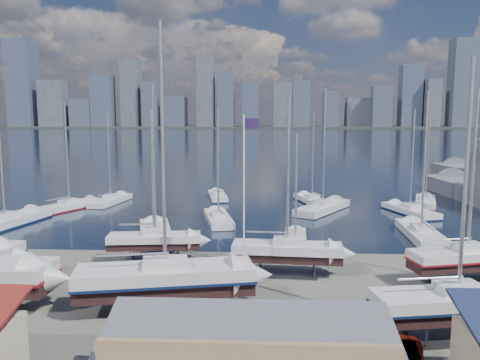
{
  "coord_description": "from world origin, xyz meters",
  "views": [
    {
      "loc": [
        0.55,
        -42.89,
        12.59
      ],
      "look_at": [
        -1.92,
        8.0,
        5.83
      ],
      "focal_mm": 35.0,
      "sensor_mm": 36.0,
      "label": 1
    }
  ],
  "objects": [
    {
      "name": "ground",
      "position": [
        0.0,
        -10.0,
        0.0
      ],
      "size": [
        1400.0,
        1400.0,
        0.0
      ],
      "primitive_type": "plane",
      "color": "#605E59",
      "rests_on": "ground"
    },
    {
      "name": "water",
      "position": [
        0.0,
        300.0,
        -0.15
      ],
      "size": [
        1400.0,
        600.0,
        0.4
      ],
      "primitive_type": "cube",
      "color": "#1A263D",
      "rests_on": "ground"
    },
    {
      "name": "far_shore",
      "position": [
        0.0,
        560.0,
        1.1
      ],
      "size": [
        1400.0,
        80.0,
        2.2
      ],
      "primitive_type": "cube",
      "color": "#2D332D",
      "rests_on": "ground"
    },
    {
      "name": "skyline",
      "position": [
        -7.83,
        553.76,
        39.09
      ],
      "size": [
        639.14,
        43.8,
        107.69
      ],
      "color": "#475166",
      "rests_on": "far_shore"
    },
    {
      "name": "sailboat_cradle_2",
      "position": [
        -8.93,
        -3.23,
        1.94
      ],
      "size": [
        8.23,
        3.11,
        13.33
      ],
      "rotation": [
        0.0,
        0.0,
        0.11
      ],
      "color": "#2D2D33",
      "rests_on": "ground"
    },
    {
      "name": "sailboat_cradle_3",
      "position": [
        -5.72,
        -13.82,
        2.2
      ],
      "size": [
        11.97,
        5.5,
        18.48
      ],
      "rotation": [
        0.0,
        0.0,
        0.2
      ],
      "color": "#2D2D33",
      "rests_on": "ground"
    },
    {
      "name": "sailboat_cradle_4",
      "position": [
        2.56,
        -6.27,
        1.99
      ],
      "size": [
        8.9,
        3.08,
        14.4
      ],
      "rotation": [
        0.0,
        0.0,
        -0.07
      ],
      "color": "#2D2D33",
      "rests_on": "ground"
    },
    {
      "name": "sailboat_cradle_5",
      "position": [
        11.77,
        -16.76,
        2.06
      ],
      "size": [
        10.13,
        4.35,
        15.86
      ],
      "rotation": [
        0.0,
        0.0,
        0.17
      ],
      "color": "#2D2D33",
      "rests_on": "ground"
    },
    {
      "name": "sailboat_cradle_6",
      "position": [
        16.23,
        -7.53,
        2.01
      ],
      "size": [
        9.4,
        4.57,
        14.75
      ],
      "rotation": [
        0.0,
        0.0,
        0.23
      ],
      "color": "#2D2D33",
      "rests_on": "ground"
    },
    {
      "name": "sailboat_moored_0",
      "position": [
        -29.27,
        8.82,
        0.31
      ],
      "size": [
        5.98,
        12.96,
        18.7
      ],
      "rotation": [
        0.0,
        0.0,
        1.37
      ],
      "color": "black",
      "rests_on": "water"
    },
    {
      "name": "sailboat_moored_1",
      "position": [
        -26.15,
        19.56,
        0.31
      ],
      "size": [
        7.17,
        10.49,
        15.39
      ],
      "rotation": [
        0.0,
        0.0,
        1.11
      ],
      "color": "black",
      "rests_on": "water"
    },
    {
      "name": "sailboat_moored_2",
      "position": [
        -21.9,
        24.26,
        0.32
      ],
      "size": [
        4.11,
        9.72,
        14.23
      ],
      "rotation": [
        0.0,
        0.0,
        1.41
      ],
      "color": "black",
      "rests_on": "water"
    },
    {
      "name": "sailboat_moored_3",
      "position": [
        -10.62,
        4.49,
        0.31
      ],
      "size": [
        5.97,
        11.58,
        16.68
      ],
      "rotation": [
        0.0,
        0.0,
        1.84
      ],
      "color": "black",
      "rests_on": "water"
    },
    {
      "name": "sailboat_moored_4",
      "position": [
        -4.75,
        12.49,
        0.32
      ],
      "size": [
        4.63,
        9.84,
        14.33
      ],
      "rotation": [
        0.0,
        0.0,
        1.79
      ],
      "color": "black",
      "rests_on": "water"
    },
    {
      "name": "sailboat_moored_5",
      "position": [
        -6.46,
        29.17,
        0.31
      ],
      "size": [
        4.03,
        9.09,
        13.14
      ],
      "rotation": [
        0.0,
        0.0,
        1.76
      ],
      "color": "black",
      "rests_on": "water"
    },
    {
      "name": "sailboat_moored_6",
      "position": [
        3.94,
        3.63,
        0.31
      ],
      "size": [
        2.76,
        7.9,
        11.59
      ],
      "rotation": [
        0.0,
        0.0,
        1.49
      ],
      "color": "black",
      "rests_on": "water"
    },
    {
      "name": "sailboat_moored_7",
      "position": [
        8.73,
        19.67,
        0.32
      ],
      "size": [
        8.77,
        11.35,
        17.22
      ],
      "rotation": [
        0.0,
        0.0,
        1.01
      ],
      "color": "black",
      "rests_on": "water"
    },
    {
      "name": "sailboat_moored_8",
      "position": [
        7.93,
        25.91,
        0.31
      ],
      "size": [
        5.09,
        9.74,
        14.02
      ],
      "rotation": [
        0.0,
        0.0,
        1.85
      ],
      "color": "black",
      "rests_on": "water"
    },
    {
      "name": "sailboat_moored_9",
      "position": [
        17.28,
        6.01,
        0.32
      ],
      "size": [
        3.48,
        10.75,
        16.03
      ],
      "rotation": [
        0.0,
        0.0,
        1.52
      ],
      "color": "black",
      "rests_on": "water"
    },
    {
      "name": "sailboat_moored_10",
      "position": [
        20.03,
        18.68,
        0.31
      ],
      "size": [
        5.55,
        10.04,
        14.47
      ],
      "rotation": [
        0.0,
        0.0,
        1.88
      ],
      "color": "black",
      "rests_on": "water"
    },
    {
      "name": "sailboat_moored_11",
      "position": [
        24.3,
        25.36,
        0.31
      ],
      "size": [
        5.65,
        9.96,
        14.36
      ],
      "rotation": [
        0.0,
        0.0,
        1.24
      ],
      "color": "black",
      "rests_on": "water"
    },
    {
      "name": "car_b",
      "position": [
        0.53,
        -20.83,
        0.68
      ],
      "size": [
        4.36,
        2.81,
        1.36
      ],
      "primitive_type": "imported",
      "rotation": [
        0.0,
        0.0,
        1.93
      ],
      "color": "gray",
      "rests_on": "ground"
    },
    {
      "name": "flagpole",
      "position": [
        -0.7,
        -9.27,
        7.45
      ],
      "size": [
        1.13,
        0.12,
        12.85
      ],
      "color": "white",
      "rests_on": "ground"
    }
  ]
}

